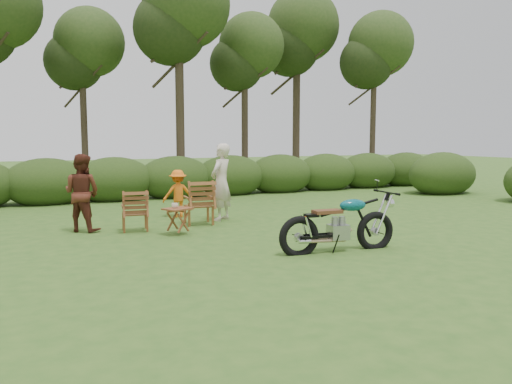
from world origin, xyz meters
name	(u,v)px	position (x,y,z in m)	size (l,w,h in m)	color
ground	(320,252)	(0.00, 0.00, 0.00)	(80.00, 80.00, 0.00)	#2E531B
tree_line	(182,85)	(0.50, 9.74, 3.81)	(22.52, 11.62, 8.14)	#36281D
motorcycle	(338,251)	(0.30, -0.09, 0.00)	(2.11, 0.81, 1.21)	#0C909D
lawn_chair_right	(199,224)	(-1.02, 3.59, 0.00)	(0.70, 0.70, 1.01)	brown
lawn_chair_left	(135,231)	(-2.52, 3.38, 0.00)	(0.60, 0.60, 0.88)	brown
side_table	(178,221)	(-1.82, 2.58, 0.28)	(0.54, 0.45, 0.55)	#5A2F16
cup	(175,206)	(-1.86, 2.61, 0.61)	(0.13, 0.13, 0.10)	beige
adult_a	(221,220)	(-0.34, 3.88, 0.00)	(0.68, 0.44, 1.85)	beige
adult_b	(83,231)	(-3.54, 3.81, 0.00)	(0.80, 0.63, 1.65)	#512217
child	(178,217)	(-1.14, 4.81, 0.00)	(0.77, 0.44, 1.19)	orange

